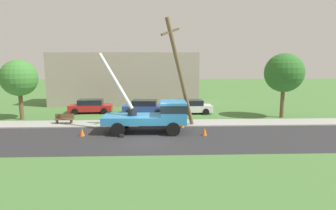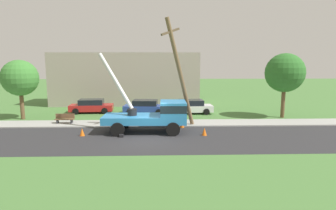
% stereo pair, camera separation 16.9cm
% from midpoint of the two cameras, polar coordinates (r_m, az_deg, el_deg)
% --- Properties ---
extents(ground_plane, '(120.00, 120.00, 0.00)m').
position_cam_midpoint_polar(ground_plane, '(31.36, -3.39, -1.01)').
color(ground_plane, '#477538').
extents(road_asphalt, '(80.00, 7.08, 0.01)m').
position_cam_midpoint_polar(road_asphalt, '(19.63, -4.04, -6.86)').
color(road_asphalt, '#2B2B2D').
rests_on(road_asphalt, ground).
extents(sidewalk_strip, '(80.00, 2.58, 0.10)m').
position_cam_midpoint_polar(sidewalk_strip, '(24.31, -3.70, -3.72)').
color(sidewalk_strip, '#9E9E99').
rests_on(sidewalk_strip, ground).
extents(utility_truck, '(6.76, 3.20, 5.98)m').
position_cam_midpoint_polar(utility_truck, '(21.20, -2.69, -1.80)').
color(utility_truck, '#2D84C6').
rests_on(utility_truck, ground).
extents(leaning_utility_pole, '(2.90, 2.37, 8.65)m').
position_cam_midpoint_polar(leaning_utility_pole, '(22.29, 2.23, 6.53)').
color(leaning_utility_pole, brown).
rests_on(leaning_utility_pole, ground).
extents(traffic_cone_ahead, '(0.36, 0.36, 0.56)m').
position_cam_midpoint_polar(traffic_cone_ahead, '(20.61, 7.18, -5.37)').
color(traffic_cone_ahead, orange).
rests_on(traffic_cone_ahead, ground).
extents(traffic_cone_behind, '(0.36, 0.36, 0.56)m').
position_cam_midpoint_polar(traffic_cone_behind, '(21.20, -17.25, -5.30)').
color(traffic_cone_behind, orange).
rests_on(traffic_cone_behind, ground).
extents(traffic_cone_curbside, '(0.36, 0.36, 0.56)m').
position_cam_midpoint_polar(traffic_cone_curbside, '(22.89, 2.64, -3.90)').
color(traffic_cone_curbside, orange).
rests_on(traffic_cone_curbside, ground).
extents(parked_sedan_red, '(4.51, 2.21, 1.42)m').
position_cam_midpoint_polar(parked_sedan_red, '(30.53, -15.55, -0.22)').
color(parked_sedan_red, '#B21E1E').
rests_on(parked_sedan_red, ground).
extents(parked_sedan_blue, '(4.54, 2.27, 1.42)m').
position_cam_midpoint_polar(parked_sedan_blue, '(29.02, -4.90, -0.38)').
color(parked_sedan_blue, '#263F99').
rests_on(parked_sedan_blue, ground).
extents(parked_sedan_white, '(4.46, 2.13, 1.42)m').
position_cam_midpoint_polar(parked_sedan_white, '(29.15, 4.38, -0.34)').
color(parked_sedan_white, silver).
rests_on(parked_sedan_white, ground).
extents(park_bench, '(1.60, 0.45, 0.90)m').
position_cam_midpoint_polar(park_bench, '(25.56, -20.48, -2.70)').
color(park_bench, brown).
rests_on(park_bench, ground).
extents(roadside_tree_near, '(3.28, 3.28, 5.49)m').
position_cam_midpoint_polar(roadside_tree_near, '(29.08, -28.13, 4.81)').
color(roadside_tree_near, brown).
rests_on(roadside_tree_near, ground).
extents(roadside_tree_far, '(3.66, 3.66, 6.11)m').
position_cam_midpoint_polar(roadside_tree_far, '(28.77, 22.32, 6.03)').
color(roadside_tree_far, brown).
rests_on(roadside_tree_far, ground).
extents(lowrise_building_backdrop, '(18.00, 6.00, 6.40)m').
position_cam_midpoint_polar(lowrise_building_backdrop, '(36.50, -8.70, 5.32)').
color(lowrise_building_backdrop, '#A5998C').
rests_on(lowrise_building_backdrop, ground).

